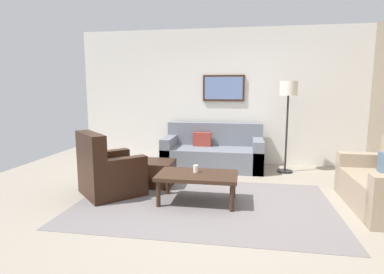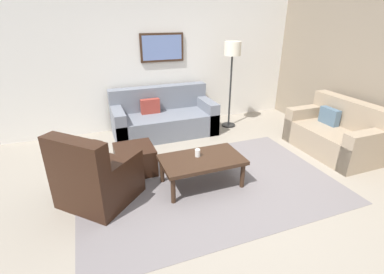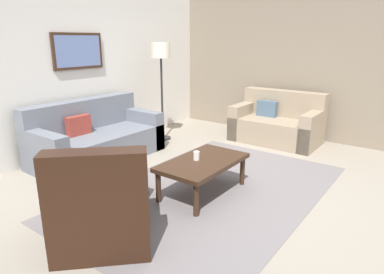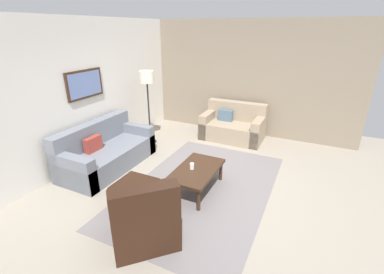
{
  "view_description": "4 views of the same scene",
  "coord_description": "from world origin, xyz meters",
  "px_view_note": "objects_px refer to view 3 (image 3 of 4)",
  "views": [
    {
      "loc": [
        0.54,
        -4.09,
        1.57
      ],
      "look_at": [
        -0.25,
        0.52,
        0.85
      ],
      "focal_mm": 29.34,
      "sensor_mm": 36.0,
      "label": 1
    },
    {
      "loc": [
        -1.4,
        -3.0,
        2.17
      ],
      "look_at": [
        -0.18,
        0.2,
        0.68
      ],
      "focal_mm": 26.24,
      "sensor_mm": 36.0,
      "label": 2
    },
    {
      "loc": [
        -3.09,
        -2.02,
        1.76
      ],
      "look_at": [
        0.07,
        0.34,
        0.61
      ],
      "focal_mm": 31.32,
      "sensor_mm": 36.0,
      "label": 3
    },
    {
      "loc": [
        -3.68,
        -1.58,
        2.61
      ],
      "look_at": [
        0.08,
        0.22,
        0.89
      ],
      "focal_mm": 25.16,
      "sensor_mm": 36.0,
      "label": 4
    }
  ],
  "objects_px": {
    "couch_loveseat": "(278,124)",
    "lamp_standing": "(161,60)",
    "armchair_leather": "(103,213)",
    "couch_main": "(94,139)",
    "coffee_table": "(203,164)",
    "framed_artwork": "(78,51)",
    "ottoman": "(112,185)",
    "cup": "(196,156)"
  },
  "relations": [
    {
      "from": "armchair_leather",
      "to": "framed_artwork",
      "type": "relative_size",
      "value": 1.31
    },
    {
      "from": "couch_main",
      "to": "coffee_table",
      "type": "xyz_separation_m",
      "value": [
        -0.01,
        -2.03,
        0.06
      ]
    },
    {
      "from": "armchair_leather",
      "to": "ottoman",
      "type": "bearing_deg",
      "value": 44.64
    },
    {
      "from": "armchair_leather",
      "to": "ottoman",
      "type": "distance_m",
      "value": 0.83
    },
    {
      "from": "couch_loveseat",
      "to": "framed_artwork",
      "type": "distance_m",
      "value": 3.55
    },
    {
      "from": "couch_loveseat",
      "to": "cup",
      "type": "relative_size",
      "value": 14.31
    },
    {
      "from": "framed_artwork",
      "to": "armchair_leather",
      "type": "bearing_deg",
      "value": -123.38
    },
    {
      "from": "coffee_table",
      "to": "couch_main",
      "type": "bearing_deg",
      "value": 89.59
    },
    {
      "from": "couch_main",
      "to": "couch_loveseat",
      "type": "distance_m",
      "value": 3.15
    },
    {
      "from": "armchair_leather",
      "to": "coffee_table",
      "type": "xyz_separation_m",
      "value": [
        1.38,
        -0.1,
        0.05
      ]
    },
    {
      "from": "armchair_leather",
      "to": "framed_artwork",
      "type": "xyz_separation_m",
      "value": [
        1.55,
        2.35,
        1.28
      ]
    },
    {
      "from": "couch_loveseat",
      "to": "armchair_leather",
      "type": "bearing_deg",
      "value": -179.19
    },
    {
      "from": "framed_artwork",
      "to": "cup",
      "type": "bearing_deg",
      "value": -94.97
    },
    {
      "from": "coffee_table",
      "to": "lamp_standing",
      "type": "distance_m",
      "value": 2.56
    },
    {
      "from": "cup",
      "to": "couch_main",
      "type": "bearing_deg",
      "value": 88.58
    },
    {
      "from": "couch_loveseat",
      "to": "lamp_standing",
      "type": "height_order",
      "value": "lamp_standing"
    },
    {
      "from": "couch_main",
      "to": "coffee_table",
      "type": "relative_size",
      "value": 1.77
    },
    {
      "from": "framed_artwork",
      "to": "lamp_standing",
      "type": "bearing_deg",
      "value": -25.33
    },
    {
      "from": "couch_main",
      "to": "coffee_table",
      "type": "distance_m",
      "value": 2.03
    },
    {
      "from": "ottoman",
      "to": "couch_main",
      "type": "bearing_deg",
      "value": 59.21
    },
    {
      "from": "couch_main",
      "to": "armchair_leather",
      "type": "bearing_deg",
      "value": -125.81
    },
    {
      "from": "ottoman",
      "to": "framed_artwork",
      "type": "xyz_separation_m",
      "value": [
        0.96,
        1.77,
        1.39
      ]
    },
    {
      "from": "ottoman",
      "to": "couch_loveseat",
      "type": "bearing_deg",
      "value": -8.94
    },
    {
      "from": "lamp_standing",
      "to": "framed_artwork",
      "type": "distance_m",
      "value": 1.37
    },
    {
      "from": "lamp_standing",
      "to": "cup",
      "type": "bearing_deg",
      "value": -128.58
    },
    {
      "from": "armchair_leather",
      "to": "cup",
      "type": "distance_m",
      "value": 1.35
    },
    {
      "from": "couch_loveseat",
      "to": "couch_main",
      "type": "bearing_deg",
      "value": 143.56
    },
    {
      "from": "couch_loveseat",
      "to": "framed_artwork",
      "type": "height_order",
      "value": "framed_artwork"
    },
    {
      "from": "armchair_leather",
      "to": "cup",
      "type": "bearing_deg",
      "value": -1.3
    },
    {
      "from": "couch_loveseat",
      "to": "ottoman",
      "type": "relative_size",
      "value": 2.64
    },
    {
      "from": "coffee_table",
      "to": "framed_artwork",
      "type": "height_order",
      "value": "framed_artwork"
    },
    {
      "from": "couch_main",
      "to": "coffee_table",
      "type": "bearing_deg",
      "value": -90.41
    },
    {
      "from": "couch_main",
      "to": "couch_loveseat",
      "type": "bearing_deg",
      "value": -36.44
    },
    {
      "from": "armchair_leather",
      "to": "framed_artwork",
      "type": "bearing_deg",
      "value": 56.62
    },
    {
      "from": "armchair_leather",
      "to": "ottoman",
      "type": "height_order",
      "value": "armchair_leather"
    },
    {
      "from": "couch_loveseat",
      "to": "armchair_leather",
      "type": "distance_m",
      "value": 3.93
    },
    {
      "from": "cup",
      "to": "lamp_standing",
      "type": "bearing_deg",
      "value": 51.42
    },
    {
      "from": "coffee_table",
      "to": "cup",
      "type": "xyz_separation_m",
      "value": [
        -0.03,
        0.07,
        0.1
      ]
    },
    {
      "from": "couch_loveseat",
      "to": "lamp_standing",
      "type": "xyz_separation_m",
      "value": [
        -1.15,
        1.72,
        1.11
      ]
    },
    {
      "from": "couch_loveseat",
      "to": "cup",
      "type": "distance_m",
      "value": 2.59
    },
    {
      "from": "coffee_table",
      "to": "framed_artwork",
      "type": "distance_m",
      "value": 2.75
    },
    {
      "from": "cup",
      "to": "coffee_table",
      "type": "bearing_deg",
      "value": -63.69
    }
  ]
}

